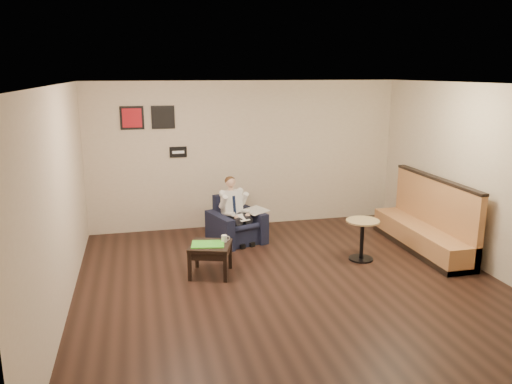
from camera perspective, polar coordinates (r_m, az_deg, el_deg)
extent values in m
plane|color=black|center=(7.25, 4.10, -10.53)|extent=(6.00, 6.00, 0.00)
cube|color=beige|center=(9.64, -1.13, 4.29)|extent=(6.00, 0.02, 2.80)
cube|color=beige|center=(4.18, 17.05, -8.96)|extent=(6.00, 0.02, 2.80)
cube|color=beige|center=(6.56, -21.54, -1.12)|extent=(0.02, 6.00, 2.80)
cube|color=beige|center=(8.21, 24.67, 1.40)|extent=(0.02, 6.00, 2.80)
cube|color=white|center=(6.62, 4.52, 12.18)|extent=(6.00, 6.00, 0.02)
cube|color=black|center=(9.42, -8.88, 4.53)|extent=(0.32, 0.02, 0.20)
cube|color=#B41620|center=(9.32, -13.99, 8.22)|extent=(0.42, 0.03, 0.42)
cube|color=black|center=(9.33, -10.58, 8.40)|extent=(0.42, 0.03, 0.42)
cube|color=black|center=(8.84, -2.25, -3.22)|extent=(1.06, 1.06, 0.81)
cube|color=white|center=(8.65, -1.62, -2.95)|extent=(0.27, 0.31, 0.01)
cube|color=silver|center=(8.89, -0.08, -2.12)|extent=(0.49, 0.54, 0.01)
cube|color=black|center=(7.52, -5.21, -7.67)|extent=(0.74, 0.74, 0.48)
cube|color=#3FCF29|center=(7.42, -5.52, -5.96)|extent=(0.53, 0.42, 0.01)
cylinder|color=white|center=(7.51, -3.65, -5.33)|extent=(0.11, 0.11, 0.10)
cube|color=black|center=(7.58, -4.63, -5.51)|extent=(0.17, 0.14, 0.01)
cube|color=#B07544|center=(8.87, 18.54, -2.48)|extent=(0.57, 2.39, 1.22)
cylinder|color=tan|center=(8.21, 12.00, -5.38)|extent=(0.62, 0.62, 0.66)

